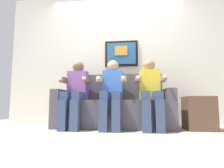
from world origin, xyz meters
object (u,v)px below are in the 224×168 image
Objects in this scene: person_in_middle at (112,90)px; side_table_right at (199,113)px; couch at (113,108)px; person_on_left at (76,90)px; person_on_right at (150,90)px.

side_table_right is at bearing 2.69° from person_in_middle.
couch is 1.73× the size of person_on_left.
couch is 0.69m from person_on_right.
person_on_right is 2.22× the size of side_table_right.
person_on_left is 1.00× the size of person_on_right.
person_in_middle is (0.60, 0.00, 0.00)m from person_on_left.
side_table_right is at bearing 4.93° from person_on_right.
person_on_left is at bearing 180.00° from person_on_right.
person_on_left is at bearing -164.31° from couch.
couch reaches higher than side_table_right.
person_on_right is at bearing 0.00° from person_in_middle.
side_table_right is at bearing 1.85° from person_on_left.
person_in_middle reaches higher than side_table_right.
couch is at bearing 15.69° from person_on_left.
side_table_right is at bearing -4.63° from couch.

